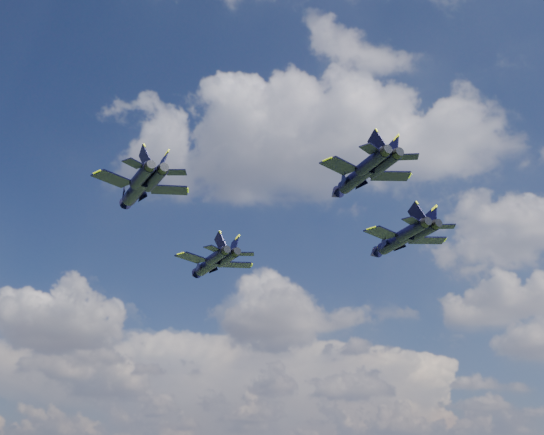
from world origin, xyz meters
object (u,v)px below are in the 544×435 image
at_px(jet_lead, 208,265).
at_px(jet_slot, 355,178).
at_px(jet_left, 135,191).
at_px(jet_right, 394,242).

xyz_separation_m(jet_lead, jet_slot, (25.97, -29.40, -1.14)).
bearing_deg(jet_left, jet_slot, -45.42).
xyz_separation_m(jet_left, jet_slot, (26.47, -2.36, -2.08)).
relative_size(jet_lead, jet_left, 1.07).
height_order(jet_left, jet_slot, jet_left).
relative_size(jet_lead, jet_right, 0.95).
relative_size(jet_left, jet_right, 0.89).
xyz_separation_m(jet_lead, jet_left, (-0.50, -27.05, 0.94)).
height_order(jet_lead, jet_slot, jet_lead).
distance_m(jet_lead, jet_right, 29.21).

